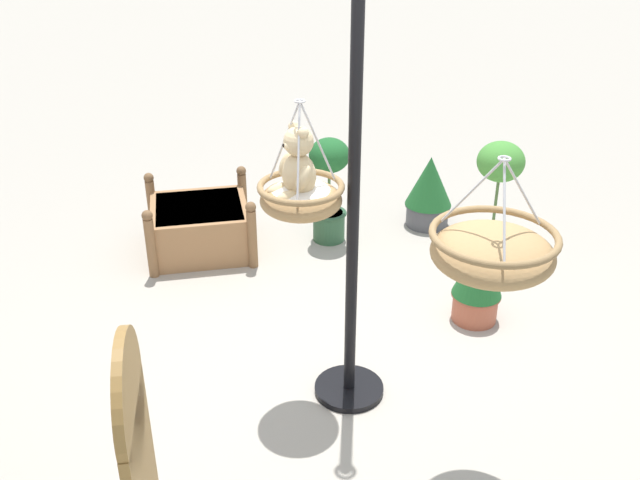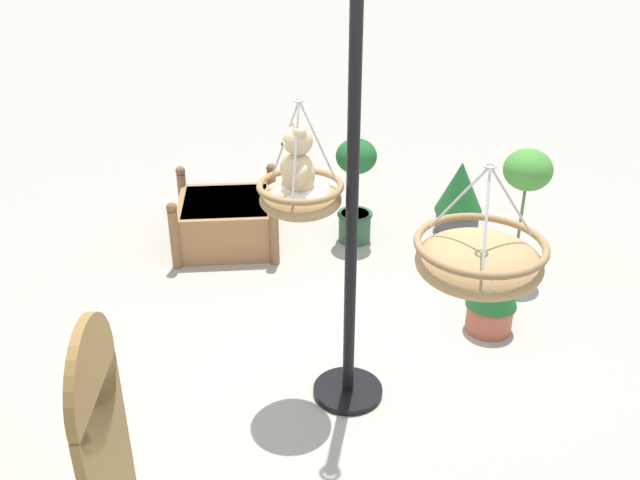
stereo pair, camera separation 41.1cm
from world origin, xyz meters
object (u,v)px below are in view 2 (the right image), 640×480
(teddy_bear, at_px, (296,166))
(hanging_basket_left_high, at_px, (479,260))
(potted_plant_conical_shrub, at_px, (493,288))
(hanging_basket_with_teddy, at_px, (300,196))
(potted_plant_trailing_ivy, at_px, (459,197))
(display_sign_board, at_px, (103,443))
(potted_plant_flowering_red, at_px, (356,186))
(wooden_planter_box, at_px, (227,220))
(display_pole_central, at_px, (350,279))
(potted_plant_small_succulent, at_px, (524,199))

(teddy_bear, xyz_separation_m, hanging_basket_left_high, (-0.99, -0.56, -0.17))
(potted_plant_conical_shrub, bearing_deg, hanging_basket_left_high, 141.11)
(hanging_basket_with_teddy, bearing_deg, potted_plant_trailing_ivy, -51.34)
(display_sign_board, bearing_deg, potted_plant_conical_shrub, -65.64)
(potted_plant_flowering_red, height_order, potted_plant_trailing_ivy, potted_plant_flowering_red)
(hanging_basket_with_teddy, relative_size, potted_plant_flowering_red, 0.70)
(hanging_basket_with_teddy, height_order, wooden_planter_box, hanging_basket_with_teddy)
(hanging_basket_with_teddy, xyz_separation_m, potted_plant_flowering_red, (1.78, -1.09, -0.82))
(teddy_bear, height_order, display_sign_board, teddy_bear)
(teddy_bear, height_order, wooden_planter_box, teddy_bear)
(hanging_basket_with_teddy, distance_m, wooden_planter_box, 2.38)
(hanging_basket_with_teddy, xyz_separation_m, potted_plant_trailing_ivy, (1.64, -2.04, -1.01))
(potted_plant_trailing_ivy, bearing_deg, wooden_planter_box, 77.08)
(hanging_basket_left_high, bearing_deg, hanging_basket_with_teddy, 28.82)
(potted_plant_trailing_ivy, bearing_deg, potted_plant_conical_shrub, 158.70)
(wooden_planter_box, relative_size, potted_plant_flowering_red, 1.13)
(hanging_basket_with_teddy, relative_size, teddy_bear, 1.56)
(display_pole_central, xyz_separation_m, teddy_bear, (0.15, 0.27, 0.69))
(hanging_basket_with_teddy, relative_size, potted_plant_trailing_ivy, 0.99)
(potted_plant_trailing_ivy, bearing_deg, display_sign_board, 129.50)
(hanging_basket_with_teddy, height_order, display_sign_board, hanging_basket_with_teddy)
(teddy_bear, xyz_separation_m, potted_plant_flowering_red, (1.78, -1.11, -1.00))
(display_pole_central, bearing_deg, hanging_basket_with_teddy, 59.04)
(hanging_basket_left_high, distance_m, potted_plant_flowering_red, 2.94)
(teddy_bear, distance_m, potted_plant_conical_shrub, 1.91)
(potted_plant_conical_shrub, height_order, potted_plant_trailing_ivy, potted_plant_conical_shrub)
(potted_plant_small_succulent, bearing_deg, potted_plant_trailing_ivy, 2.81)
(wooden_planter_box, distance_m, potted_plant_conical_shrub, 2.43)
(potted_plant_flowering_red, bearing_deg, potted_plant_conical_shrub, -166.68)
(hanging_basket_with_teddy, bearing_deg, potted_plant_small_succulent, -69.65)
(hanging_basket_left_high, distance_m, potted_plant_trailing_ivy, 3.19)
(teddy_bear, height_order, potted_plant_trailing_ivy, teddy_bear)
(potted_plant_small_succulent, xyz_separation_m, potted_plant_conical_shrub, (-0.61, 0.62, -0.33))
(hanging_basket_with_teddy, distance_m, display_sign_board, 1.68)
(potted_plant_small_succulent, bearing_deg, potted_plant_conical_shrub, 134.76)
(potted_plant_conical_shrub, bearing_deg, wooden_planter_box, 37.01)
(display_pole_central, relative_size, potted_plant_conical_shrub, 3.82)
(hanging_basket_left_high, height_order, potted_plant_trailing_ivy, hanging_basket_left_high)
(potted_plant_flowering_red, xyz_separation_m, potted_plant_small_succulent, (-1.00, -1.00, 0.15))
(teddy_bear, bearing_deg, hanging_basket_left_high, -150.23)
(potted_plant_flowering_red, distance_m, potted_plant_trailing_ivy, 0.99)
(display_pole_central, distance_m, hanging_basket_with_teddy, 0.58)
(potted_plant_flowering_red, xyz_separation_m, potted_plant_trailing_ivy, (-0.14, -0.96, -0.19))
(hanging_basket_left_high, distance_m, wooden_planter_box, 3.33)
(display_pole_central, distance_m, hanging_basket_left_high, 1.02)
(potted_plant_flowering_red, bearing_deg, teddy_bear, 148.03)
(display_pole_central, relative_size, display_sign_board, 1.82)
(potted_plant_small_succulent, distance_m, display_sign_board, 3.78)
(potted_plant_small_succulent, bearing_deg, hanging_basket_with_teddy, 110.35)
(hanging_basket_with_teddy, relative_size, display_sign_board, 0.45)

